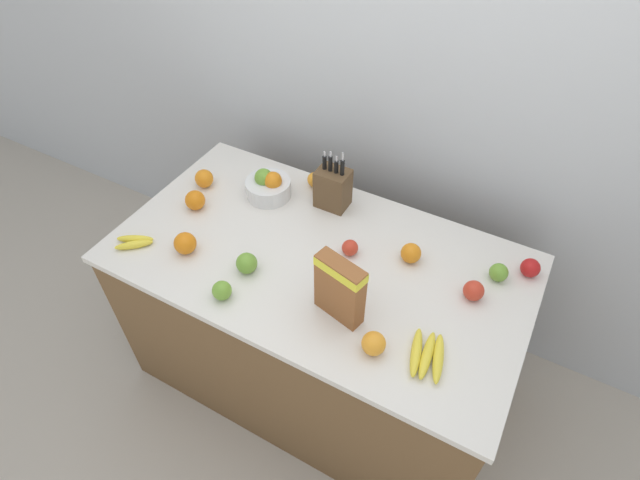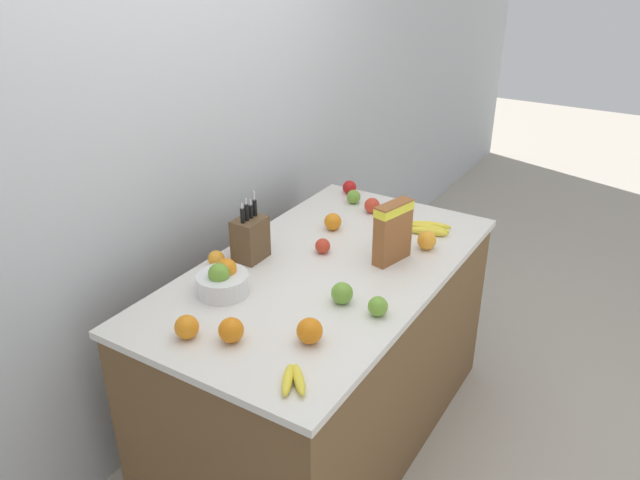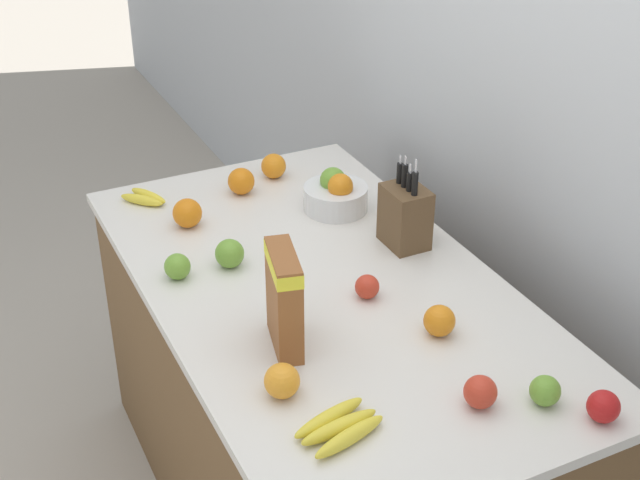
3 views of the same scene
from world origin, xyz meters
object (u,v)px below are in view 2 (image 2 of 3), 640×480
at_px(apple_middle, 349,187).
at_px(orange_mid_right, 333,222).
at_px(cereal_box, 393,229).
at_px(apple_front, 342,293).
at_px(knife_block, 250,238).
at_px(orange_by_cereal, 427,240).
at_px(apple_by_knife_block, 323,246).
at_px(apple_leftmost, 378,306).
at_px(orange_mid_left, 216,259).
at_px(orange_near_bowl, 310,331).
at_px(banana_bunch_right, 293,379).
at_px(banana_bunch_left, 429,228).
at_px(fruit_bowl, 223,281).
at_px(orange_front_left, 187,327).
at_px(orange_front_center, 231,330).
at_px(apple_near_bananas, 354,197).
at_px(apple_rear, 372,206).

bearing_deg(apple_middle, orange_mid_right, -160.63).
height_order(cereal_box, apple_front, cereal_box).
distance_m(knife_block, orange_by_cereal, 0.76).
distance_m(apple_by_knife_block, apple_leftmost, 0.53).
relative_size(apple_middle, orange_mid_left, 1.05).
bearing_deg(orange_by_cereal, orange_near_bowl, 175.80).
bearing_deg(orange_mid_left, banana_bunch_right, -123.63).
bearing_deg(apple_middle, banana_bunch_left, -111.61).
height_order(apple_front, apple_middle, apple_front).
height_order(apple_by_knife_block, apple_middle, apple_middle).
xyz_separation_m(fruit_bowl, apple_leftmost, (0.17, -0.58, -0.02)).
height_order(knife_block, orange_mid_right, knife_block).
bearing_deg(orange_mid_left, orange_front_left, -151.12).
bearing_deg(fruit_bowl, orange_front_center, -135.94).
bearing_deg(orange_mid_left, orange_by_cereal, -48.32).
height_order(apple_front, apple_by_knife_block, apple_front).
height_order(orange_front_left, orange_mid_left, orange_front_left).
relative_size(cereal_box, orange_front_center, 2.98).
relative_size(apple_by_knife_block, orange_front_left, 0.78).
xyz_separation_m(apple_by_knife_block, orange_mid_left, (-0.33, 0.31, 0.00)).
bearing_deg(apple_by_knife_block, banana_bunch_left, -35.01).
xyz_separation_m(orange_front_center, orange_near_bowl, (0.13, -0.23, 0.00)).
xyz_separation_m(apple_by_knife_block, apple_leftmost, (-0.31, -0.42, 0.00)).
distance_m(apple_front, orange_mid_right, 0.64).
relative_size(knife_block, apple_by_knife_block, 4.41).
xyz_separation_m(banana_bunch_left, orange_mid_left, (-0.77, 0.62, 0.02)).
relative_size(apple_by_knife_block, orange_mid_right, 0.82).
bearing_deg(banana_bunch_right, apple_near_bananas, 21.53).
bearing_deg(fruit_bowl, cereal_box, -36.81).
xyz_separation_m(apple_front, orange_mid_left, (-0.03, 0.58, -0.01)).
bearing_deg(banana_bunch_right, apple_front, 12.28).
bearing_deg(apple_leftmost, orange_by_cereal, 5.63).
height_order(knife_block, banana_bunch_right, knife_block).
bearing_deg(orange_front_center, orange_mid_right, 9.44).
height_order(apple_by_knife_block, orange_near_bowl, orange_near_bowl).
bearing_deg(fruit_bowl, orange_front_left, -163.86).
relative_size(banana_bunch_right, orange_front_center, 1.84).
relative_size(orange_front_center, orange_mid_right, 1.08).
bearing_deg(knife_block, banana_bunch_left, -40.20).
height_order(apple_rear, apple_leftmost, apple_rear).
xyz_separation_m(orange_mid_right, orange_by_cereal, (0.04, -0.45, 0.00)).
bearing_deg(apple_rear, orange_near_bowl, -163.37).
relative_size(fruit_bowl, banana_bunch_right, 1.26).
xyz_separation_m(orange_front_center, orange_by_cereal, (0.99, -0.29, -0.00)).
bearing_deg(fruit_bowl, apple_leftmost, -73.57).
bearing_deg(knife_block, orange_near_bowl, -125.33).
bearing_deg(knife_block, orange_mid_right, -19.51).
height_order(apple_rear, orange_by_cereal, orange_by_cereal).
distance_m(apple_middle, orange_near_bowl, 1.35).
bearing_deg(banana_bunch_right, apple_rear, 17.07).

